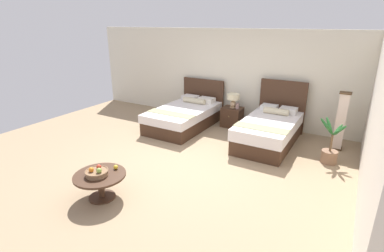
# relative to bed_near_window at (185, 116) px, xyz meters

# --- Properties ---
(ground_plane) EXTENTS (9.80, 9.70, 0.02)m
(ground_plane) POSITION_rel_bed_near_window_xyz_m (1.15, -1.86, -0.31)
(ground_plane) COLOR #987F60
(wall_back) EXTENTS (9.80, 0.12, 2.53)m
(wall_back) POSITION_rel_bed_near_window_xyz_m (1.15, 1.19, 0.96)
(wall_back) COLOR silver
(wall_back) RESTS_ON ground
(wall_side_right) EXTENTS (0.12, 5.30, 2.53)m
(wall_side_right) POSITION_rel_bed_near_window_xyz_m (4.25, -1.46, 0.96)
(wall_side_right) COLOR silver
(wall_side_right) RESTS_ON ground
(bed_near_window) EXTENTS (1.29, 2.23, 1.13)m
(bed_near_window) POSITION_rel_bed_near_window_xyz_m (0.00, 0.00, 0.00)
(bed_near_window) COLOR #3F281A
(bed_near_window) RESTS_ON ground
(bed_near_corner) EXTENTS (1.16, 2.13, 1.32)m
(bed_near_corner) POSITION_rel_bed_near_window_xyz_m (2.29, 0.00, 0.03)
(bed_near_corner) COLOR #3F281A
(bed_near_corner) RESTS_ON ground
(nightstand) EXTENTS (0.52, 0.46, 0.53)m
(nightstand) POSITION_rel_bed_near_window_xyz_m (1.09, 0.65, -0.04)
(nightstand) COLOR #3F281A
(nightstand) RESTS_ON ground
(table_lamp) EXTENTS (0.33, 0.33, 0.37)m
(table_lamp) POSITION_rel_bed_near_window_xyz_m (1.09, 0.67, 0.47)
(table_lamp) COLOR tan
(table_lamp) RESTS_ON nightstand
(vase) EXTENTS (0.10, 0.10, 0.15)m
(vase) POSITION_rel_bed_near_window_xyz_m (1.25, 0.61, 0.30)
(vase) COLOR gray
(vase) RESTS_ON nightstand
(coffee_table) EXTENTS (0.81, 0.81, 0.42)m
(coffee_table) POSITION_rel_bed_near_window_xyz_m (0.62, -3.59, 0.03)
(coffee_table) COLOR #3F281A
(coffee_table) RESTS_ON ground
(fruit_bowl) EXTENTS (0.36, 0.36, 0.15)m
(fruit_bowl) POSITION_rel_bed_near_window_xyz_m (0.61, -3.63, 0.18)
(fruit_bowl) COLOR #816144
(fruit_bowl) RESTS_ON coffee_table
(loose_apple) EXTENTS (0.07, 0.07, 0.07)m
(loose_apple) POSITION_rel_bed_near_window_xyz_m (0.72, -3.33, 0.16)
(loose_apple) COLOR gold
(loose_apple) RESTS_ON coffee_table
(floor_lamp_corner) EXTENTS (0.24, 0.24, 1.28)m
(floor_lamp_corner) POSITION_rel_bed_near_window_xyz_m (3.70, 0.46, 0.34)
(floor_lamp_corner) COLOR #412B17
(floor_lamp_corner) RESTS_ON ground
(potted_palm) EXTENTS (0.52, 0.47, 0.92)m
(potted_palm) POSITION_rel_bed_near_window_xyz_m (3.63, -0.39, -0.04)
(potted_palm) COLOR brown
(potted_palm) RESTS_ON ground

